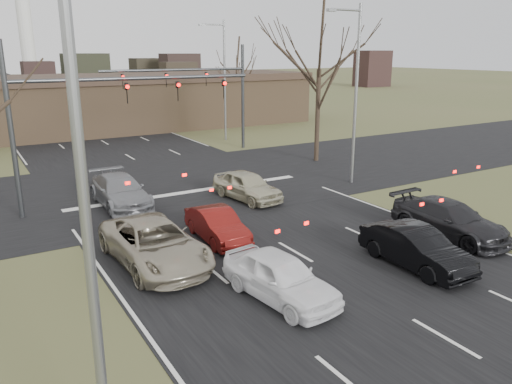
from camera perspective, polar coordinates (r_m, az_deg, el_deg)
ground at (r=17.31m, az=10.31°, el=-10.09°), size 360.00×360.00×0.00m
road_main at (r=72.72m, az=-22.71°, el=8.67°), size 14.00×300.00×0.02m
road_cross at (r=29.52m, az=-9.07°, el=0.93°), size 200.00×14.00×0.02m
building at (r=51.35m, az=-16.94°, el=9.72°), size 42.40×10.40×5.30m
mast_arm_near at (r=25.24m, az=-19.02°, el=9.46°), size 12.12×0.24×8.00m
mast_arm_far at (r=38.46m, az=-5.27°, el=12.04°), size 11.12×0.24×8.00m
streetlight_left at (r=7.98m, az=-18.01°, el=1.30°), size 2.34×0.25×10.00m
streetlight_right_near at (r=29.01m, az=11.13°, el=11.74°), size 2.34×0.25×10.00m
streetlight_right_far at (r=43.40m, az=-3.82°, el=13.23°), size 2.34×0.25×10.00m
tree_right_near at (r=34.98m, az=7.38°, el=17.97°), size 6.90×6.90×11.50m
tree_right_far at (r=53.09m, az=-2.29°, el=15.19°), size 5.40×5.40×9.00m
car_silver_suv at (r=18.45m, az=-11.52°, el=-5.78°), size 2.88×5.84×1.59m
car_white_sedan at (r=15.71m, az=2.75°, el=-9.64°), size 2.29×4.52×1.48m
car_black_hatch at (r=18.78m, az=17.79°, el=-6.08°), size 1.65×4.45×1.45m
car_charcoal_sedan at (r=22.25m, az=21.23°, el=-2.94°), size 2.26×5.22×1.50m
car_grey_ahead at (r=25.82m, az=-15.28°, el=0.12°), size 2.14×5.25×1.52m
car_red_ahead at (r=20.43m, az=-4.48°, el=-3.80°), size 1.54×4.01×1.30m
car_silver_ahead at (r=25.93m, az=-1.04°, el=0.73°), size 2.33×4.60×1.50m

